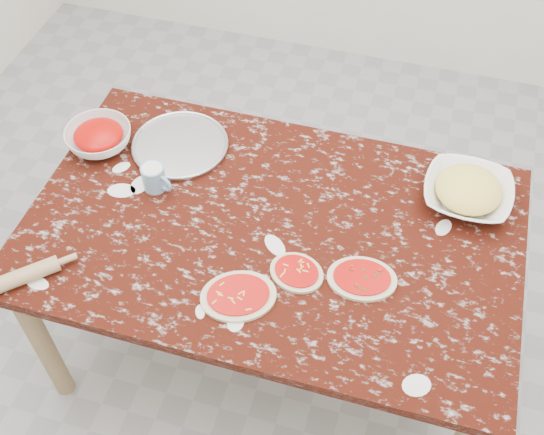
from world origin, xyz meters
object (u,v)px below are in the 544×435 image
Objects in this scene: sauce_bowl at (99,138)px; rolling_pin at (18,278)px; pizza_tray at (180,146)px; worktable at (272,243)px; flour_mug at (154,178)px; cheese_bowl at (467,194)px.

sauce_bowl is 0.94× the size of rolling_pin.
worktable is at bearing -32.10° from pizza_tray.
rolling_pin is at bearing -87.62° from sauce_bowl.
sauce_bowl reaches higher than worktable.
rolling_pin is at bearing -147.95° from worktable.
flour_mug is 0.46× the size of rolling_pin.
sauce_bowl is at bearing 92.38° from rolling_pin.
rolling_pin is at bearing -117.07° from flour_mug.
rolling_pin is (-0.68, -0.42, 0.11)m from worktable.
worktable is 6.80× the size of sauce_bowl.
rolling_pin is (-0.25, -0.48, -0.02)m from flour_mug.
rolling_pin is at bearing -110.19° from pizza_tray.
pizza_tray is at bearing 147.90° from worktable.
worktable is at bearing -15.34° from sauce_bowl.
flour_mug is (0.27, -0.13, 0.01)m from sauce_bowl.
rolling_pin reaches higher than pizza_tray.
cheese_bowl is (1.29, 0.10, -0.00)m from sauce_bowl.
cheese_bowl is 1.45m from rolling_pin.
rolling_pin is (-0.25, -0.69, 0.02)m from pizza_tray.
cheese_bowl is at bearing 4.43° from sauce_bowl.
sauce_bowl is 1.29m from cheese_bowl.
sauce_bowl is 2.03× the size of flour_mug.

